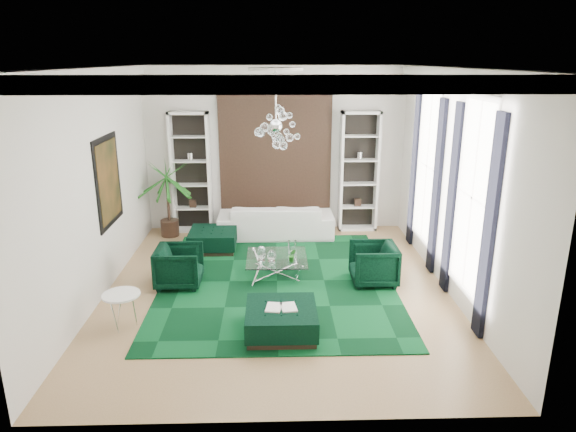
{
  "coord_description": "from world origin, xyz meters",
  "views": [
    {
      "loc": [
        -0.05,
        -8.37,
        3.94
      ],
      "look_at": [
        0.21,
        0.5,
        1.2
      ],
      "focal_mm": 32.0,
      "sensor_mm": 36.0,
      "label": 1
    }
  ],
  "objects_px": {
    "coffee_table": "(277,267)",
    "ottoman_side": "(213,240)",
    "armchair_left": "(179,266)",
    "side_table": "(123,311)",
    "armchair_right": "(373,264)",
    "sofa": "(276,220)",
    "palm": "(167,188)",
    "ottoman_front": "(281,321)"
  },
  "relations": [
    {
      "from": "side_table",
      "to": "armchair_left",
      "type": "bearing_deg",
      "value": 68.2
    },
    {
      "from": "armchair_left",
      "to": "coffee_table",
      "type": "height_order",
      "value": "armchair_left"
    },
    {
      "from": "armchair_left",
      "to": "ottoman_side",
      "type": "height_order",
      "value": "armchair_left"
    },
    {
      "from": "armchair_right",
      "to": "ottoman_side",
      "type": "height_order",
      "value": "armchair_right"
    },
    {
      "from": "armchair_left",
      "to": "side_table",
      "type": "height_order",
      "value": "armchair_left"
    },
    {
      "from": "armchair_right",
      "to": "side_table",
      "type": "distance_m",
      "value": 4.37
    },
    {
      "from": "ottoman_front",
      "to": "side_table",
      "type": "height_order",
      "value": "side_table"
    },
    {
      "from": "ottoman_front",
      "to": "palm",
      "type": "distance_m",
      "value": 5.23
    },
    {
      "from": "armchair_right",
      "to": "ottoman_front",
      "type": "height_order",
      "value": "armchair_right"
    },
    {
      "from": "sofa",
      "to": "armchair_left",
      "type": "height_order",
      "value": "sofa"
    },
    {
      "from": "ottoman_side",
      "to": "armchair_left",
      "type": "bearing_deg",
      "value": -102.53
    },
    {
      "from": "sofa",
      "to": "ottoman_front",
      "type": "relative_size",
      "value": 2.5
    },
    {
      "from": "coffee_table",
      "to": "armchair_right",
      "type": "bearing_deg",
      "value": -11.31
    },
    {
      "from": "palm",
      "to": "coffee_table",
      "type": "bearing_deg",
      "value": -44.41
    },
    {
      "from": "armchair_right",
      "to": "palm",
      "type": "height_order",
      "value": "palm"
    },
    {
      "from": "ottoman_side",
      "to": "side_table",
      "type": "relative_size",
      "value": 1.73
    },
    {
      "from": "sofa",
      "to": "side_table",
      "type": "xyz_separation_m",
      "value": [
        -2.35,
        -4.15,
        -0.11
      ]
    },
    {
      "from": "sofa",
      "to": "coffee_table",
      "type": "xyz_separation_m",
      "value": [
        0.0,
        -2.3,
        -0.19
      ]
    },
    {
      "from": "ottoman_front",
      "to": "palm",
      "type": "relative_size",
      "value": 0.46
    },
    {
      "from": "coffee_table",
      "to": "ottoman_side",
      "type": "bearing_deg",
      "value": 132.95
    },
    {
      "from": "armchair_right",
      "to": "ottoman_front",
      "type": "distance_m",
      "value": 2.45
    },
    {
      "from": "armchair_left",
      "to": "coffee_table",
      "type": "xyz_separation_m",
      "value": [
        1.75,
        0.35,
        -0.18
      ]
    },
    {
      "from": "armchair_left",
      "to": "ottoman_front",
      "type": "height_order",
      "value": "armchair_left"
    },
    {
      "from": "ottoman_side",
      "to": "armchair_right",
      "type": "bearing_deg",
      "value": -30.14
    },
    {
      "from": "side_table",
      "to": "palm",
      "type": "distance_m",
      "value": 4.34
    },
    {
      "from": "armchair_right",
      "to": "ottoman_front",
      "type": "bearing_deg",
      "value": -44.17
    },
    {
      "from": "armchair_left",
      "to": "armchair_right",
      "type": "relative_size",
      "value": 0.99
    },
    {
      "from": "ottoman_side",
      "to": "ottoman_front",
      "type": "xyz_separation_m",
      "value": [
        1.4,
        -3.55,
        -0.01
      ]
    },
    {
      "from": "sofa",
      "to": "armchair_right",
      "type": "relative_size",
      "value": 3.18
    },
    {
      "from": "ottoman_side",
      "to": "side_table",
      "type": "height_order",
      "value": "side_table"
    },
    {
      "from": "coffee_table",
      "to": "ottoman_side",
      "type": "relative_size",
      "value": 1.14
    },
    {
      "from": "palm",
      "to": "side_table",
      "type": "bearing_deg",
      "value": -88.65
    },
    {
      "from": "ottoman_side",
      "to": "side_table",
      "type": "distance_m",
      "value": 3.45
    },
    {
      "from": "ottoman_front",
      "to": "armchair_right",
      "type": "bearing_deg",
      "value": 45.83
    },
    {
      "from": "sofa",
      "to": "ottoman_side",
      "type": "bearing_deg",
      "value": 32.2
    },
    {
      "from": "ottoman_front",
      "to": "side_table",
      "type": "xyz_separation_m",
      "value": [
        -2.4,
        0.25,
        0.06
      ]
    },
    {
      "from": "palm",
      "to": "ottoman_front",
      "type": "bearing_deg",
      "value": -60.95
    },
    {
      "from": "ottoman_side",
      "to": "coffee_table",
      "type": "bearing_deg",
      "value": -47.05
    },
    {
      "from": "ottoman_front",
      "to": "side_table",
      "type": "bearing_deg",
      "value": 174.05
    },
    {
      "from": "armchair_right",
      "to": "coffee_table",
      "type": "height_order",
      "value": "armchair_right"
    },
    {
      "from": "armchair_left",
      "to": "side_table",
      "type": "relative_size",
      "value": 1.43
    },
    {
      "from": "armchair_right",
      "to": "side_table",
      "type": "bearing_deg",
      "value": -69.9
    }
  ]
}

